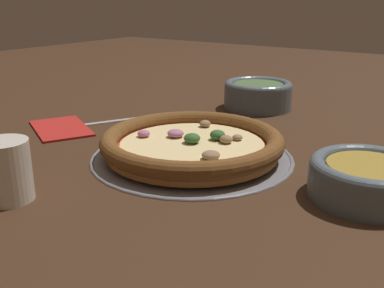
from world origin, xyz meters
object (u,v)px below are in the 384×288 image
Objects in this scene: pizza_tray at (192,156)px; napkin at (61,127)px; bowl_near at (368,178)px; bowl_far at (258,94)px; drinking_cup at (6,171)px; pizza at (192,143)px; fork at (102,122)px.

pizza_tray is 1.80× the size of napkin.
pizza_tray is 0.29m from napkin.
bowl_far is (-0.33, 0.34, 0.01)m from bowl_near.
pizza_tray is 2.12× the size of bowl_far.
pizza_tray is at bearing 68.51° from drinking_cup.
napkin is (-0.29, -0.02, 0.00)m from pizza_tray.
bowl_far is at bearing 100.44° from pizza.
bowl_near is 0.83× the size of fork.
fork is at bearing 117.15° from drinking_cup.
bowl_near is at bearing 112.00° from fork.
drinking_cup is 0.35m from fork.
napkin is (-0.56, -0.02, -0.02)m from bowl_near.
fork is at bearing -124.47° from bowl_far.
fork is (-0.52, 0.05, -0.03)m from bowl_near.
bowl_near is 0.45m from drinking_cup.
pizza_tray is 1.80× the size of fork.
napkin reaches higher than fork.
fork is at bearing 174.17° from bowl_near.
pizza_tray is 1.11× the size of pizza.
drinking_cup is at bearing 54.98° from fork.
pizza is 1.90× the size of bowl_far.
napkin is at bearing 129.03° from drinking_cup.
drinking_cup reaches higher than bowl_far.
pizza is (0.00, 0.00, 0.02)m from pizza_tray.
drinking_cup is at bearing -144.35° from bowl_near.
pizza_tray is 0.26m from bowl_near.
bowl_near is at bearing 35.65° from drinking_cup.
bowl_near is (0.26, 0.01, 0.02)m from pizza_tray.
pizza_tray is at bearing -79.58° from bowl_far.
pizza_tray is 0.02m from pizza.
pizza_tray is 0.28m from drinking_cup.
drinking_cup reaches higher than bowl_near.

